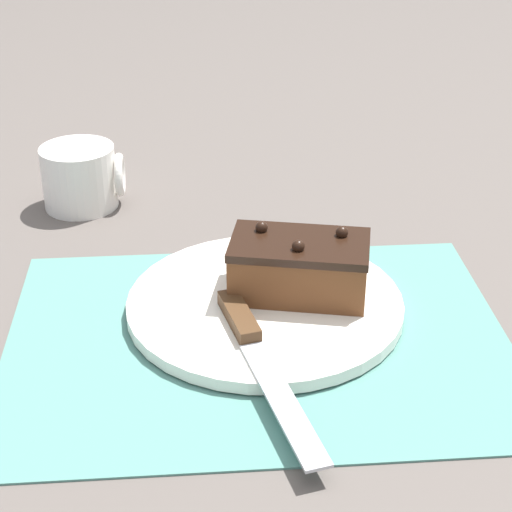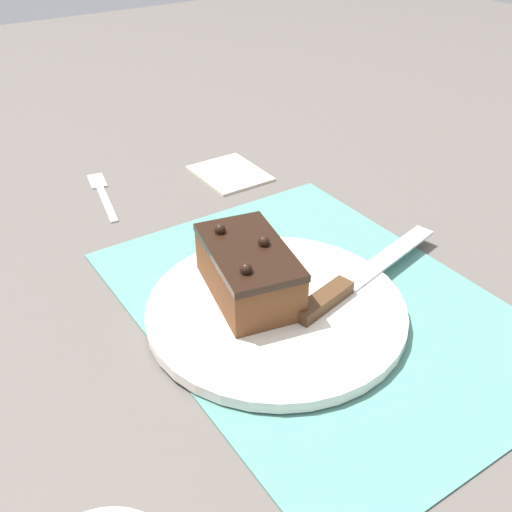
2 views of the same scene
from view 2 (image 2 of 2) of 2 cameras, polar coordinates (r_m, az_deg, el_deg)
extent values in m
plane|color=#544C47|center=(0.64, 5.85, -4.88)|extent=(3.00, 3.00, 0.00)
cube|color=slate|center=(0.64, 5.86, -4.74)|extent=(0.46, 0.34, 0.00)
cylinder|color=white|center=(0.61, 1.92, -5.14)|extent=(0.27, 0.27, 0.01)
cube|color=brown|center=(0.61, -0.73, -1.71)|extent=(0.14, 0.10, 0.05)
cube|color=black|center=(0.60, -0.75, 0.46)|extent=(0.14, 0.10, 0.01)
sphere|color=black|center=(0.56, -0.96, -1.25)|extent=(0.01, 0.01, 0.01)
sphere|color=black|center=(0.60, 0.75, 1.39)|extent=(0.01, 0.01, 0.01)
sphere|color=black|center=(0.62, -3.46, 2.56)|extent=(0.01, 0.01, 0.01)
cube|color=#472D19|center=(0.61, 6.46, -4.21)|extent=(0.04, 0.08, 0.01)
cube|color=#B7BABF|center=(0.70, 12.51, -0.05)|extent=(0.06, 0.16, 0.00)
cube|color=beige|center=(0.90, -2.51, 7.97)|extent=(0.11, 0.09, 0.01)
cube|color=#B7BABF|center=(0.84, -14.02, 4.92)|extent=(0.10, 0.03, 0.01)
cube|color=#B7BABF|center=(0.91, -14.90, 6.99)|extent=(0.05, 0.03, 0.01)
camera|label=1|loc=(1.03, 44.49, 28.64)|focal=60.00mm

